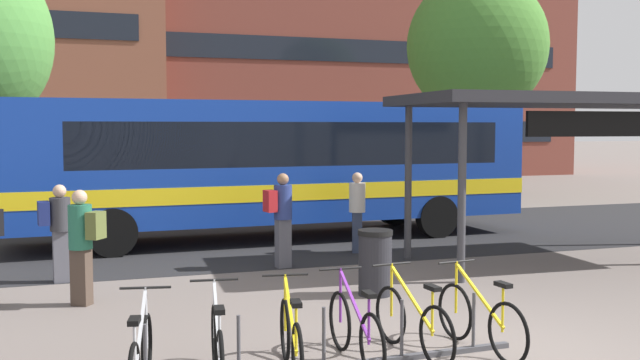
# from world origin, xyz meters

# --- Properties ---
(ground) EXTENTS (200.00, 200.00, 0.00)m
(ground) POSITION_xyz_m (0.00, 0.00, 0.00)
(ground) COLOR #6B605B
(bus_lane_asphalt) EXTENTS (80.00, 7.20, 0.01)m
(bus_lane_asphalt) POSITION_xyz_m (0.00, 9.18, 0.00)
(bus_lane_asphalt) COLOR #232326
(bus_lane_asphalt) RESTS_ON ground
(city_bus) EXTENTS (12.09, 2.88, 3.20)m
(city_bus) POSITION_xyz_m (-0.15, 9.17, 1.78)
(city_bus) COLOR #14389E
(city_bus) RESTS_ON ground
(parked_bicycle_silver_0) EXTENTS (0.54, 1.70, 0.99)m
(parked_bicycle_silver_0) POSITION_xyz_m (-3.82, -0.04, 0.38)
(parked_bicycle_silver_0) COLOR black
(parked_bicycle_silver_0) RESTS_ON ground
(parked_bicycle_silver_1) EXTENTS (0.52, 1.72, 0.99)m
(parked_bicycle_silver_1) POSITION_xyz_m (-3.04, 0.10, 0.38)
(parked_bicycle_silver_1) COLOR black
(parked_bicycle_silver_1) RESTS_ON ground
(parked_bicycle_yellow_2) EXTENTS (0.52, 1.71, 0.99)m
(parked_bicycle_yellow_2) POSITION_xyz_m (-2.26, 0.12, 0.38)
(parked_bicycle_yellow_2) COLOR black
(parked_bicycle_yellow_2) RESTS_ON ground
(parked_bicycle_purple_3) EXTENTS (0.52, 1.72, 0.99)m
(parked_bicycle_purple_3) POSITION_xyz_m (-1.48, 0.25, 0.38)
(parked_bicycle_purple_3) COLOR black
(parked_bicycle_purple_3) RESTS_ON ground
(parked_bicycle_yellow_4) EXTENTS (0.52, 1.72, 0.99)m
(parked_bicycle_yellow_4) POSITION_xyz_m (-0.75, 0.31, 0.38)
(parked_bicycle_yellow_4) COLOR black
(parked_bicycle_yellow_4) RESTS_ON ground
(parked_bicycle_yellow_5) EXTENTS (0.52, 1.72, 0.99)m
(parked_bicycle_yellow_5) POSITION_xyz_m (0.07, 0.20, 0.38)
(parked_bicycle_yellow_5) COLOR black
(parked_bicycle_yellow_5) RESTS_ON ground
(transit_shelter) EXTENTS (7.14, 3.39, 3.24)m
(transit_shelter) POSITION_xyz_m (4.89, 4.55, 3.04)
(transit_shelter) COLOR #38383D
(transit_shelter) RESTS_ON ground
(commuter_navy_pack_0) EXTENTS (0.56, 0.38, 1.67)m
(commuter_navy_pack_0) POSITION_xyz_m (-4.73, 5.72, 0.96)
(commuter_navy_pack_0) COLOR #565660
(commuter_navy_pack_0) RESTS_ON ground
(commuter_red_pack_1) EXTENTS (0.56, 0.39, 1.77)m
(commuter_red_pack_1) POSITION_xyz_m (-0.82, 5.75, 1.03)
(commuter_red_pack_1) COLOR #565660
(commuter_red_pack_1) RESTS_ON ground
(commuter_black_pack_2) EXTENTS (0.46, 0.59, 1.68)m
(commuter_black_pack_2) POSITION_xyz_m (1.13, 6.85, 0.97)
(commuter_black_pack_2) COLOR #2D3851
(commuter_black_pack_2) RESTS_ON ground
(commuter_olive_pack_3) EXTENTS (0.60, 0.55, 1.71)m
(commuter_olive_pack_3) POSITION_xyz_m (-4.34, 3.96, 0.99)
(commuter_olive_pack_3) COLOR #47382D
(commuter_olive_pack_3) RESTS_ON ground
(trash_bin) EXTENTS (0.55, 0.55, 1.03)m
(trash_bin) POSITION_xyz_m (0.00, 3.19, 0.52)
(trash_bin) COLOR #232328
(trash_bin) RESTS_ON ground
(street_tree_1) EXTENTS (5.14, 5.14, 8.26)m
(street_tree_1) POSITION_xyz_m (9.56, 16.36, 5.60)
(street_tree_1) COLOR brown
(street_tree_1) RESTS_ON ground
(building_centre_block) EXTENTS (17.39, 11.27, 11.16)m
(building_centre_block) POSITION_xyz_m (-3.00, 43.36, 5.58)
(building_centre_block) COLOR brown
(building_centre_block) RESTS_ON ground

